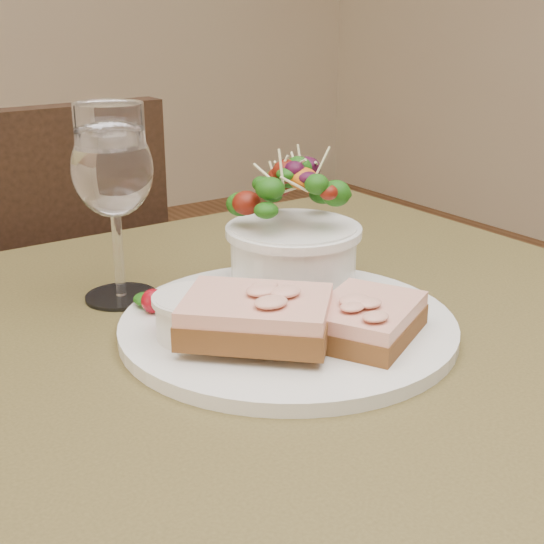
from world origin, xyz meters
TOP-DOWN VIEW (x-y plane):
  - cafe_table at (0.00, 0.00)m, footprint 0.80×0.80m
  - chair_far at (-0.10, 0.65)m, footprint 0.43×0.43m
  - dinner_plate at (0.01, 0.03)m, footprint 0.30×0.30m
  - sandwich_front at (0.05, -0.04)m, footprint 0.12×0.11m
  - sandwich_back at (-0.04, 0.00)m, footprint 0.15×0.14m
  - ramekin at (-0.07, 0.04)m, footprint 0.07×0.07m
  - salad_bowl at (0.07, 0.09)m, footprint 0.12×0.12m
  - garnish at (-0.07, 0.11)m, footprint 0.05×0.04m
  - wine_glass at (-0.08, 0.18)m, footprint 0.08×0.08m

SIDE VIEW (x-z plane):
  - chair_far at x=-0.10m, z-range -0.16..0.74m
  - cafe_table at x=0.00m, z-range 0.27..1.02m
  - dinner_plate at x=0.01m, z-range 0.75..0.76m
  - garnish at x=-0.07m, z-range 0.76..0.78m
  - sandwich_front at x=0.05m, z-range 0.76..0.79m
  - ramekin at x=-0.07m, z-range 0.76..0.80m
  - sandwich_back at x=-0.04m, z-range 0.77..0.80m
  - salad_bowl at x=0.07m, z-range 0.76..0.88m
  - wine_glass at x=-0.08m, z-range 0.79..0.96m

